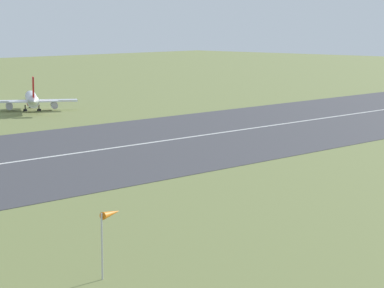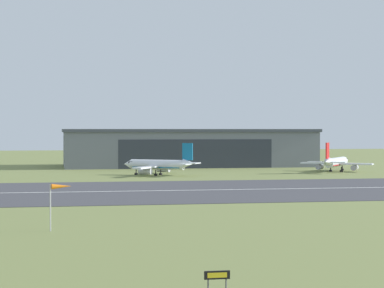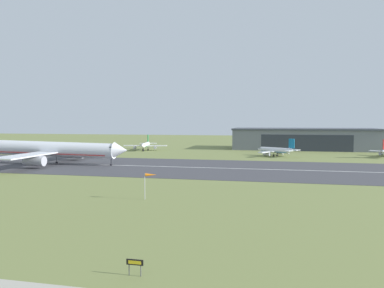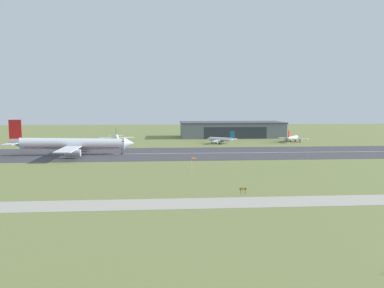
{
  "view_description": "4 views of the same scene",
  "coord_description": "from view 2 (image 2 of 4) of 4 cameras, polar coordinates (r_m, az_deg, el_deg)",
  "views": [
    {
      "loc": [
        -75.51,
        26.23,
        19.71
      ],
      "look_at": [
        -11.85,
        84.73,
        7.68
      ],
      "focal_mm": 85.0,
      "sensor_mm": 36.0,
      "label": 1
    },
    {
      "loc": [
        -30.27,
        -7.15,
        11.2
      ],
      "look_at": [
        -11.86,
        93.64,
        9.22
      ],
      "focal_mm": 70.0,
      "sensor_mm": 36.0,
      "label": 2
    },
    {
      "loc": [
        -6.17,
        7.59,
        15.46
      ],
      "look_at": [
        -25.42,
        94.86,
        9.9
      ],
      "focal_mm": 35.0,
      "sensor_mm": 36.0,
      "label": 3
    },
    {
      "loc": [
        -40.75,
        -55.84,
        24.0
      ],
      "look_at": [
        -30.83,
        75.83,
        10.15
      ],
      "focal_mm": 35.0,
      "sensor_mm": 36.0,
      "label": 4
    }
  ],
  "objects": [
    {
      "name": "airplane_parked_west",
      "position": [
        183.14,
        -2.57,
        -1.61
      ],
      "size": [
        19.08,
        19.62,
        7.94
      ],
      "color": "silver",
      "rests_on": "ground_plane"
    },
    {
      "name": "windsock_pole",
      "position": [
        84.14,
        -10.0,
        -3.38
      ],
      "size": [
        2.45,
        1.04,
        5.2
      ],
      "color": "#B7B7BC",
      "rests_on": "ground_plane"
    },
    {
      "name": "airplane_parked_centre",
      "position": [
        202.76,
        10.91,
        -1.39
      ],
      "size": [
        18.97,
        20.66,
        7.87
      ],
      "color": "silver",
      "rests_on": "ground_plane"
    },
    {
      "name": "ground_plane",
      "position": [
        78.02,
        12.7,
        -7.17
      ],
      "size": [
        676.05,
        676.05,
        0.0
      ],
      "primitive_type": "plane",
      "color": "olive"
    },
    {
      "name": "runway_centreline",
      "position": [
        138.71,
        2.29,
        -3.5
      ],
      "size": [
        392.45,
        0.7,
        0.01
      ],
      "primitive_type": "cube",
      "color": "silver",
      "rests_on": "runway_strip"
    },
    {
      "name": "hangar_building",
      "position": [
        230.87,
        -0.39,
        -0.26
      ],
      "size": [
        75.95,
        32.34,
        11.35
      ],
      "color": "slate",
      "rests_on": "ground_plane"
    },
    {
      "name": "runway_strip",
      "position": [
        138.71,
        2.29,
        -3.51
      ],
      "size": [
        436.05,
        49.99,
        0.06
      ],
      "primitive_type": "cube",
      "color": "#3D3D42",
      "rests_on": "ground_plane"
    },
    {
      "name": "runway_sign",
      "position": [
        51.2,
        1.92,
        -10.08
      ],
      "size": [
        1.77,
        0.13,
        1.67
      ],
      "color": "#4C4C51",
      "rests_on": "ground_plane"
    }
  ]
}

